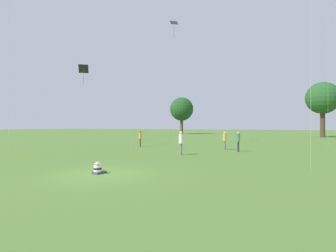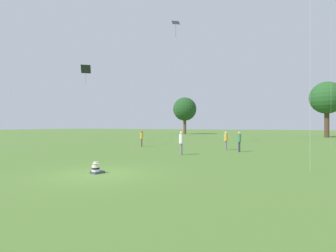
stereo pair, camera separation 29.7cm
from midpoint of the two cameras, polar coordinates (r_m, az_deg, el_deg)
name	(u,v)px [view 2 (the right image)]	position (r m, az deg, el deg)	size (l,w,h in m)	color
ground_plane	(98,174)	(12.49, -14.34, -10.14)	(300.00, 300.00, 0.00)	#4C702D
seated_toddler	(96,169)	(12.68, -14.71, -9.01)	(0.54, 0.62, 0.55)	#383D56
person_standing_1	(239,140)	(23.10, 15.61, -2.88)	(0.41, 0.41, 1.71)	#282D42
person_standing_2	(142,137)	(27.96, -5.47, -2.34)	(0.35, 0.35, 1.73)	brown
person_standing_3	(226,139)	(24.57, 12.82, -2.77)	(0.46, 0.46, 1.68)	slate
person_standing_5	(181,141)	(19.80, 3.34, -3.21)	(0.35, 0.35, 1.80)	slate
kite_6	(176,28)	(34.88, 1.95, 20.49)	(1.17, 1.12, 15.46)	#1E2328
kite_8	(86,71)	(36.47, -17.23, 11.45)	(1.47, 1.41, 10.11)	#1E2328
distant_tree_0	(185,109)	(71.64, 3.79, 3.66)	(6.37, 6.37, 10.01)	brown
distant_tree_1	(327,98)	(58.87, 31.41, 5.21)	(6.13, 6.13, 10.69)	#473323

